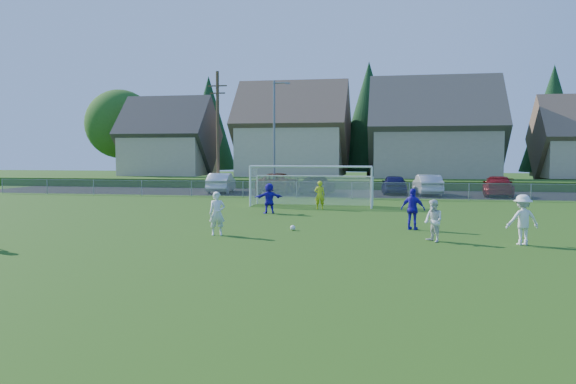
# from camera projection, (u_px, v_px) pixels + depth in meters

# --- Properties ---
(ground) EXTENTS (160.00, 160.00, 0.00)m
(ground) POSITION_uv_depth(u_px,v_px,m) (244.00, 250.00, 18.71)
(ground) COLOR #193D0C
(ground) RESTS_ON ground
(asphalt_lot) EXTENTS (60.00, 60.00, 0.00)m
(asphalt_lot) POSITION_uv_depth(u_px,v_px,m) (332.00, 193.00, 45.67)
(asphalt_lot) COLOR black
(asphalt_lot) RESTS_ON ground
(grass_embankment) EXTENTS (70.00, 6.00, 0.80)m
(grass_embankment) POSITION_uv_depth(u_px,v_px,m) (341.00, 183.00, 53.00)
(grass_embankment) COLOR #1E420F
(grass_embankment) RESTS_ON ground
(soccer_ball) EXTENTS (0.22, 0.22, 0.22)m
(soccer_ball) POSITION_uv_depth(u_px,v_px,m) (293.00, 228.00, 23.46)
(soccer_ball) COLOR white
(soccer_ball) RESTS_ON ground
(player_white_a) EXTENTS (0.73, 0.60, 1.72)m
(player_white_a) POSITION_uv_depth(u_px,v_px,m) (217.00, 213.00, 22.06)
(player_white_a) COLOR white
(player_white_a) RESTS_ON ground
(player_white_b) EXTENTS (0.89, 0.94, 1.54)m
(player_white_b) POSITION_uv_depth(u_px,v_px,m) (433.00, 221.00, 20.38)
(player_white_b) COLOR white
(player_white_b) RESTS_ON ground
(player_white_c) EXTENTS (1.27, 0.91, 1.78)m
(player_white_c) POSITION_uv_depth(u_px,v_px,m) (523.00, 220.00, 19.69)
(player_white_c) COLOR white
(player_white_c) RESTS_ON ground
(player_blue_a) EXTENTS (1.11, 0.74, 1.75)m
(player_blue_a) POSITION_uv_depth(u_px,v_px,m) (413.00, 209.00, 23.61)
(player_blue_a) COLOR #2513B7
(player_blue_a) RESTS_ON ground
(player_blue_b) EXTENTS (1.58, 1.06, 1.63)m
(player_blue_b) POSITION_uv_depth(u_px,v_px,m) (269.00, 198.00, 30.12)
(player_blue_b) COLOR #2513B7
(player_blue_b) RESTS_ON ground
(goalkeeper) EXTENTS (0.67, 0.51, 1.64)m
(goalkeeper) POSITION_uv_depth(u_px,v_px,m) (320.00, 195.00, 32.30)
(goalkeeper) COLOR #C3D519
(goalkeeper) RESTS_ON ground
(car_b) EXTENTS (2.33, 5.07, 1.61)m
(car_b) POSITION_uv_depth(u_px,v_px,m) (221.00, 183.00, 46.10)
(car_b) COLOR white
(car_b) RESTS_ON ground
(car_c) EXTENTS (2.71, 5.83, 1.62)m
(car_c) POSITION_uv_depth(u_px,v_px,m) (278.00, 183.00, 45.76)
(car_c) COLOR #571B0A
(car_c) RESTS_ON ground
(car_d) EXTENTS (2.68, 5.20, 1.44)m
(car_d) POSITION_uv_depth(u_px,v_px,m) (317.00, 185.00, 44.55)
(car_d) COLOR black
(car_d) RESTS_ON ground
(car_e) EXTENTS (2.15, 4.66, 1.55)m
(car_e) POSITION_uv_depth(u_px,v_px,m) (394.00, 184.00, 44.54)
(car_e) COLOR #12123F
(car_e) RESTS_ON ground
(car_f) EXTENTS (2.19, 4.96, 1.58)m
(car_f) POSITION_uv_depth(u_px,v_px,m) (427.00, 185.00, 43.32)
(car_f) COLOR silver
(car_f) RESTS_ON ground
(car_g) EXTENTS (2.76, 5.45, 1.52)m
(car_g) POSITION_uv_depth(u_px,v_px,m) (498.00, 186.00, 42.20)
(car_g) COLOR maroon
(car_g) RESTS_ON ground
(soccer_goal) EXTENTS (7.42, 1.90, 2.50)m
(soccer_goal) POSITION_uv_depth(u_px,v_px,m) (312.00, 179.00, 34.33)
(soccer_goal) COLOR white
(soccer_goal) RESTS_ON ground
(chainlink_fence) EXTENTS (52.06, 0.06, 1.20)m
(chainlink_fence) POSITION_uv_depth(u_px,v_px,m) (324.00, 190.00, 40.24)
(chainlink_fence) COLOR gray
(chainlink_fence) RESTS_ON ground
(streetlight) EXTENTS (1.38, 0.18, 9.00)m
(streetlight) POSITION_uv_depth(u_px,v_px,m) (275.00, 133.00, 44.69)
(streetlight) COLOR slate
(streetlight) RESTS_ON ground
(utility_pole) EXTENTS (1.60, 0.26, 10.00)m
(utility_pole) POSITION_uv_depth(u_px,v_px,m) (218.00, 130.00, 46.58)
(utility_pole) COLOR #473321
(utility_pole) RESTS_ON ground
(houses_row) EXTENTS (53.90, 11.45, 13.27)m
(houses_row) POSITION_uv_depth(u_px,v_px,m) (366.00, 115.00, 59.48)
(houses_row) COLOR tan
(houses_row) RESTS_ON ground
(tree_row) EXTENTS (65.98, 12.36, 13.80)m
(tree_row) POSITION_uv_depth(u_px,v_px,m) (361.00, 122.00, 65.83)
(tree_row) COLOR #382616
(tree_row) RESTS_ON ground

